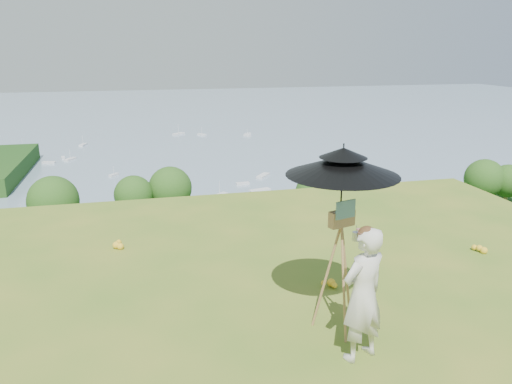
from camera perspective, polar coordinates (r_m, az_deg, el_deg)
name	(u,v)px	position (r m, az deg, el deg)	size (l,w,h in m)	color
ground	(269,380)	(5.64, 1.45, -20.71)	(14.00, 14.00, 0.00)	#497421
shoreline_tier	(155,286)	(88.60, -11.48, -10.47)	(170.00, 28.00, 8.00)	#6E6558
bay_water	(140,128)	(247.20, -13.15, 7.16)	(700.00, 700.00, 0.00)	#7190A2
slope_trees	(161,273)	(43.45, -10.78, -9.07)	(110.00, 50.00, 6.00)	#214F17
harbor_town	(153,251)	(85.91, -11.73, -6.60)	(110.00, 22.00, 5.00)	silver
moored_boats	(104,165)	(169.83, -16.99, 2.96)	(140.00, 140.00, 0.70)	silver
wildflowers	(263,361)	(5.80, 0.79, -18.79)	(10.00, 10.50, 0.12)	yellow
painter	(363,294)	(5.69, 12.12, -11.38)	(0.57, 0.38, 1.57)	beige
field_easel	(339,267)	(6.15, 9.50, -8.40)	(0.64, 0.64, 1.70)	olive
sun_umbrella	(342,184)	(5.83, 9.79, 0.90)	(1.31, 1.31, 0.95)	black
painter_cap	(367,231)	(5.39, 12.59, -4.35)	(0.19, 0.23, 0.10)	#BF696E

